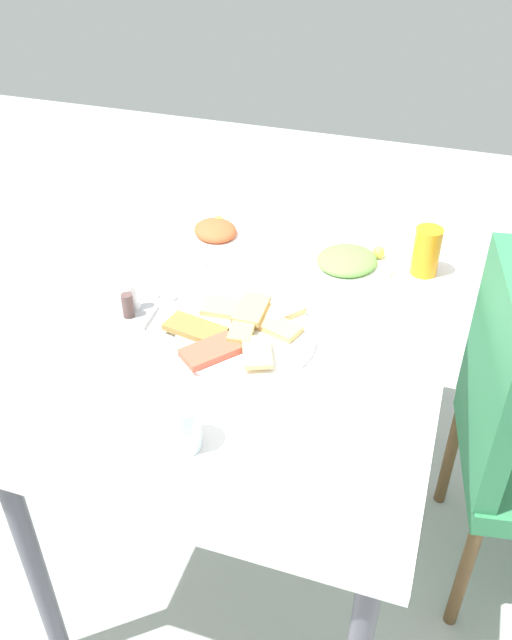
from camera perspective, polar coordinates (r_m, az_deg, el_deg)
name	(u,v)px	position (r m, az deg, el deg)	size (l,w,h in m)	color
ground_plane	(261,527)	(2.01, 0.43, -17.04)	(6.00, 6.00, 0.00)	#A4AAA3
dining_table	(262,354)	(1.55, 0.54, -2.90)	(1.11, 0.80, 0.72)	white
pide_platter	(243,333)	(1.45, -1.11, -1.08)	(0.31, 0.33, 0.04)	white
salad_plate_greens	(347,262)	(1.70, 7.73, 4.88)	(0.23, 0.23, 0.04)	white
salad_plate_rice	(215,233)	(1.82, -3.44, 7.38)	(0.23, 0.23, 0.04)	white
soda_can	(426,251)	(1.69, 14.19, 5.64)	(0.07, 0.07, 0.12)	orange
drinking_glass	(181,425)	(1.20, -6.33, -8.83)	(0.07, 0.07, 0.10)	silver
paper_napkin	(188,282)	(1.65, -5.77, 3.22)	(0.14, 0.14, 0.00)	white
fork	(181,279)	(1.65, -6.35, 3.44)	(0.18, 0.01, 0.01)	silver
spoon	(195,282)	(1.64, -5.20, 3.23)	(0.17, 0.02, 0.01)	silver
condiment_caddy	(132,308)	(1.54, -10.43, 1.02)	(0.10, 0.10, 0.08)	#B2B2B7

